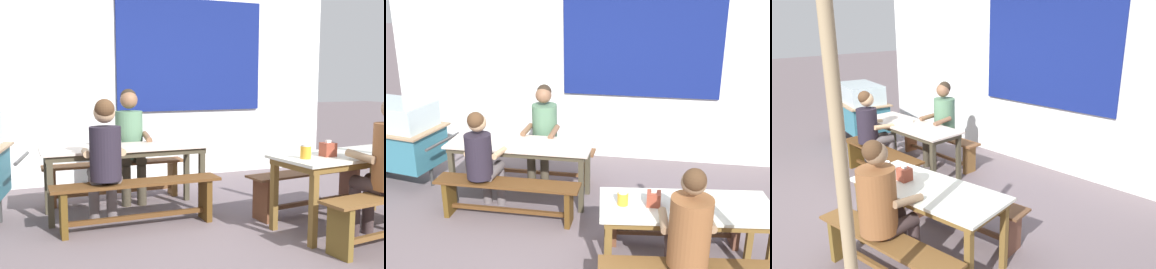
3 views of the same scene
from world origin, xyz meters
TOP-DOWN VIEW (x-y plane):
  - ground_plane at (0.00, 0.00)m, footprint 40.00×40.00m
  - backdrop_wall at (0.03, 2.68)m, footprint 6.10×0.23m
  - dining_table_far at (-0.60, 1.07)m, footprint 1.76×0.60m
  - dining_table_near at (1.33, -0.20)m, footprint 1.62×0.84m
  - bench_far_back at (-0.60, 1.61)m, footprint 1.69×0.26m
  - bench_far_front at (-0.60, 0.52)m, footprint 1.67×0.29m
  - bench_near_back at (1.26, 0.34)m, footprint 1.52×0.47m
  - bench_near_front at (1.40, -0.74)m, footprint 1.58×0.48m
  - food_cart at (-2.42, 1.29)m, footprint 1.69×1.02m
  - person_near_front at (1.32, -0.69)m, footprint 0.46×0.54m
  - person_center_facing at (-0.43, 1.55)m, footprint 0.46×0.53m
  - person_left_back_turned at (-0.91, 0.59)m, footprint 0.43×0.54m
  - tissue_box at (1.04, -0.25)m, footprint 0.12×0.12m
  - condiment_jar at (0.77, -0.28)m, footprint 0.10×0.10m
  - soup_bowl at (-0.69, 1.13)m, footprint 0.13×0.13m
  - wooden_support_post at (1.99, -1.36)m, footprint 0.08×0.08m

SIDE VIEW (x-z plane):
  - ground_plane at x=0.00m, z-range 0.00..0.00m
  - bench_near_back at x=1.26m, z-range 0.07..0.53m
  - bench_near_front at x=1.40m, z-range 0.08..0.54m
  - bench_far_back at x=-0.60m, z-range 0.08..0.55m
  - bench_far_front at x=-0.60m, z-range 0.09..0.55m
  - food_cart at x=-2.42m, z-range 0.10..1.21m
  - dining_table_near at x=1.33m, z-range 0.29..1.02m
  - dining_table_far at x=-0.60m, z-range 0.29..1.02m
  - person_left_back_turned at x=-0.91m, z-range 0.09..1.36m
  - person_near_front at x=1.32m, z-range 0.09..1.42m
  - soup_bowl at x=-0.69m, z-range 0.74..0.79m
  - person_center_facing at x=-0.43m, z-range 0.10..1.44m
  - condiment_jar at x=0.77m, z-range 0.73..0.86m
  - tissue_box at x=1.04m, z-range 0.73..0.88m
  - wooden_support_post at x=1.99m, z-range 0.00..2.43m
  - backdrop_wall at x=0.03m, z-range 0.07..3.04m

